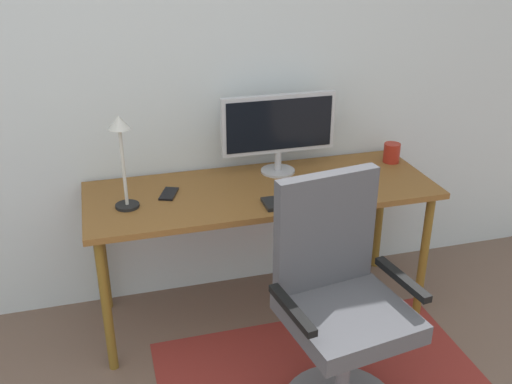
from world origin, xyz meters
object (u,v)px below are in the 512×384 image
keyboard (308,199)px  desk_lamp (121,146)px  computer_mouse (364,193)px  office_chair (339,319)px  coffee_cup (392,153)px  cell_phone (169,194)px  monitor (279,127)px  desk (262,200)px

keyboard → desk_lamp: desk_lamp is taller
keyboard → computer_mouse: bearing=-5.5°
office_chair → keyboard: bearing=75.7°
coffee_cup → office_chair: bearing=-126.8°
cell_phone → office_chair: bearing=-32.4°
keyboard → monitor: bearing=94.4°
monitor → coffee_cup: (0.65, -0.03, -0.20)m
monitor → desk_lamp: desk_lamp is taller
desk_lamp → office_chair: bearing=-42.6°
desk_lamp → cell_phone: bearing=22.5°
desk → keyboard: bearing=-51.0°
cell_phone → desk: bearing=16.7°
keyboard → desk_lamp: size_ratio=0.97×
keyboard → cell_phone: size_ratio=3.07×
monitor → cell_phone: bearing=-167.7°
office_chair → monitor: bearing=79.9°
monitor → cell_phone: 0.66m
office_chair → desk: bearing=89.9°
computer_mouse → office_chair: size_ratio=0.10×
desk → desk_lamp: desk_lamp is taller
desk → cell_phone: bearing=174.7°
desk → office_chair: (0.11, -0.75, -0.21)m
keyboard → coffee_cup: coffee_cup is taller
monitor → office_chair: (-0.03, -0.93, -0.53)m
cell_phone → office_chair: size_ratio=0.13×
monitor → office_chair: bearing=-91.6°
monitor → desk_lamp: bearing=-165.0°
keyboard → cell_phone: (-0.62, 0.25, -0.00)m
keyboard → office_chair: 0.62m
keyboard → cell_phone: keyboard is taller
desk → cell_phone: size_ratio=12.39×
computer_mouse → coffee_cup: coffee_cup is taller
desk → office_chair: size_ratio=1.65×
desk → keyboard: size_ratio=4.03×
monitor → cell_phone: size_ratio=4.27×
computer_mouse → cell_phone: computer_mouse is taller
keyboard → desk: bearing=129.0°
desk_lamp → office_chair: (0.77, -0.71, -0.58)m
desk → keyboard: (0.17, -0.21, 0.08)m
monitor → cell_phone: (-0.60, -0.13, -0.25)m
desk → desk_lamp: size_ratio=3.93×
monitor → desk_lamp: (-0.80, -0.21, 0.05)m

